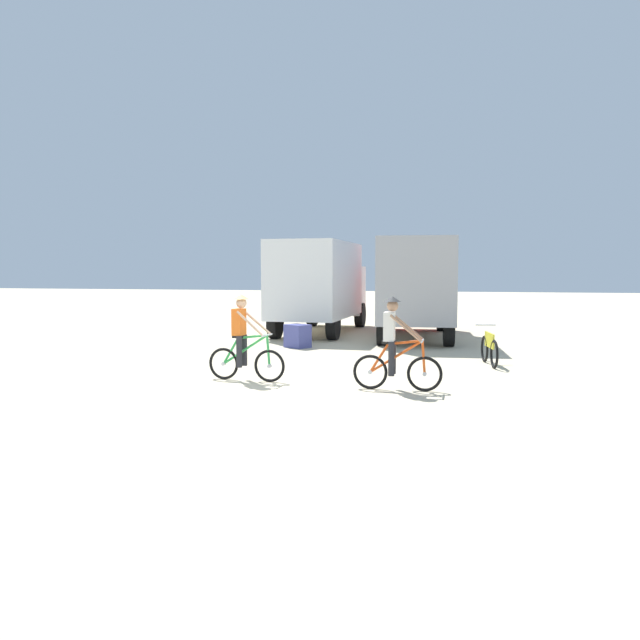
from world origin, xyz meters
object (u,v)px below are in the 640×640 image
(supply_crate, at_px, (298,336))
(cyclist_cowboy_hat, at_px, (394,347))
(box_truck_grey_hauler, at_px, (415,284))
(box_truck_avon_van, at_px, (320,283))
(bicycle_spare, at_px, (489,349))
(cyclist_orange_shirt, at_px, (243,341))

(supply_crate, bearing_deg, cyclist_cowboy_hat, -59.04)
(box_truck_grey_hauler, relative_size, cyclist_cowboy_hat, 3.81)
(box_truck_avon_van, height_order, bicycle_spare, box_truck_avon_van)
(box_truck_avon_van, height_order, supply_crate, box_truck_avon_van)
(box_truck_avon_van, distance_m, cyclist_orange_shirt, 10.37)
(box_truck_grey_hauler, bearing_deg, cyclist_orange_shirt, -106.56)
(box_truck_avon_van, relative_size, cyclist_orange_shirt, 3.72)
(cyclist_cowboy_hat, xyz_separation_m, supply_crate, (-3.64, 6.07, -0.50))
(cyclist_cowboy_hat, distance_m, bicycle_spare, 4.24)
(supply_crate, bearing_deg, bicycle_spare, -22.56)
(bicycle_spare, relative_size, supply_crate, 2.45)
(box_truck_avon_van, xyz_separation_m, bicycle_spare, (5.92, -6.83, -1.48))
(box_truck_avon_van, distance_m, box_truck_grey_hauler, 3.73)
(cyclist_orange_shirt, height_order, cyclist_cowboy_hat, same)
(box_truck_avon_van, relative_size, bicycle_spare, 3.96)
(box_truck_grey_hauler, xyz_separation_m, supply_crate, (-3.21, -3.57, -1.52))
(cyclist_cowboy_hat, height_order, bicycle_spare, cyclist_cowboy_hat)
(cyclist_orange_shirt, distance_m, cyclist_cowboy_hat, 3.22)
(cyclist_orange_shirt, height_order, bicycle_spare, cyclist_orange_shirt)
(box_truck_grey_hauler, distance_m, bicycle_spare, 6.48)
(cyclist_cowboy_hat, relative_size, bicycle_spare, 1.06)
(cyclist_cowboy_hat, height_order, supply_crate, cyclist_cowboy_hat)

